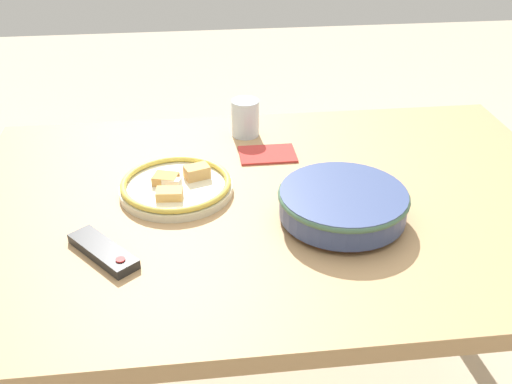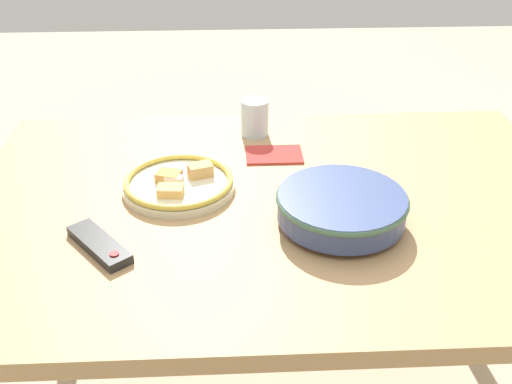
{
  "view_description": "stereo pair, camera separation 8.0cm",
  "coord_description": "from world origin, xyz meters",
  "px_view_note": "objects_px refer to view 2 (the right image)",
  "views": [
    {
      "loc": [
        0.18,
        1.16,
        1.44
      ],
      "look_at": [
        0.05,
        0.03,
        0.76
      ],
      "focal_mm": 42.0,
      "sensor_mm": 36.0,
      "label": 1
    },
    {
      "loc": [
        0.1,
        1.16,
        1.44
      ],
      "look_at": [
        0.05,
        0.03,
        0.76
      ],
      "focal_mm": 42.0,
      "sensor_mm": 36.0,
      "label": 2
    }
  ],
  "objects_px": {
    "tv_remote": "(99,245)",
    "drinking_glass": "(255,118)",
    "noodle_bowl": "(341,206)",
    "food_plate": "(179,183)"
  },
  "relations": [
    {
      "from": "noodle_bowl",
      "to": "food_plate",
      "type": "xyz_separation_m",
      "value": [
        0.35,
        -0.16,
        -0.03
      ]
    },
    {
      "from": "food_plate",
      "to": "tv_remote",
      "type": "xyz_separation_m",
      "value": [
        0.15,
        0.23,
        -0.01
      ]
    },
    {
      "from": "drinking_glass",
      "to": "tv_remote",
      "type": "bearing_deg",
      "value": 57.19
    },
    {
      "from": "drinking_glass",
      "to": "food_plate",
      "type": "bearing_deg",
      "value": 56.89
    },
    {
      "from": "tv_remote",
      "to": "drinking_glass",
      "type": "bearing_deg",
      "value": -161.94
    },
    {
      "from": "noodle_bowl",
      "to": "food_plate",
      "type": "distance_m",
      "value": 0.39
    },
    {
      "from": "noodle_bowl",
      "to": "tv_remote",
      "type": "distance_m",
      "value": 0.5
    },
    {
      "from": "noodle_bowl",
      "to": "tv_remote",
      "type": "xyz_separation_m",
      "value": [
        0.5,
        0.07,
        -0.03
      ]
    },
    {
      "from": "tv_remote",
      "to": "drinking_glass",
      "type": "relative_size",
      "value": 1.67
    },
    {
      "from": "noodle_bowl",
      "to": "drinking_glass",
      "type": "xyz_separation_m",
      "value": [
        0.16,
        -0.45,
        0.01
      ]
    }
  ]
}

